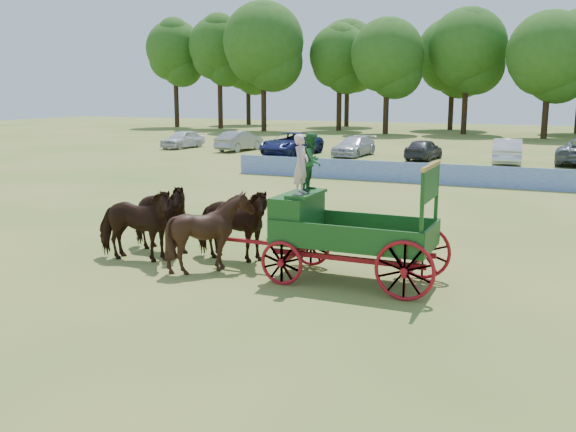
# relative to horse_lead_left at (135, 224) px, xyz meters

# --- Properties ---
(ground) EXTENTS (160.00, 160.00, 0.00)m
(ground) POSITION_rel_horse_lead_left_xyz_m (7.62, 0.22, -1.03)
(ground) COLOR #A28B49
(ground) RESTS_ON ground
(horse_lead_left) EXTENTS (2.60, 1.51, 2.06)m
(horse_lead_left) POSITION_rel_horse_lead_left_xyz_m (0.00, 0.00, 0.00)
(horse_lead_left) COLOR black
(horse_lead_left) RESTS_ON ground
(horse_lead_right) EXTENTS (2.59, 1.48, 2.06)m
(horse_lead_right) POSITION_rel_horse_lead_left_xyz_m (0.00, 1.10, 0.00)
(horse_lead_right) COLOR black
(horse_lead_right) RESTS_ON ground
(horse_wheel_left) EXTENTS (1.98, 1.79, 2.07)m
(horse_wheel_left) POSITION_rel_horse_lead_left_xyz_m (2.40, 0.00, 0.00)
(horse_wheel_left) COLOR black
(horse_wheel_left) RESTS_ON ground
(horse_wheel_right) EXTENTS (2.46, 1.16, 2.06)m
(horse_wheel_right) POSITION_rel_horse_lead_left_xyz_m (2.40, 1.10, 0.00)
(horse_wheel_right) COLOR black
(horse_wheel_right) RESTS_ON ground
(farm_dray) EXTENTS (6.00, 2.00, 3.61)m
(farm_dray) POSITION_rel_horse_lead_left_xyz_m (5.38, 0.57, 0.54)
(farm_dray) COLOR #A61011
(farm_dray) RESTS_ON ground
(sponsor_banner) EXTENTS (26.00, 0.08, 1.05)m
(sponsor_banner) POSITION_rel_horse_lead_left_xyz_m (6.62, 18.22, -0.51)
(sponsor_banner) COLOR #213FB5
(sponsor_banner) RESTS_ON ground
(parked_cars) EXTENTS (56.48, 7.87, 1.65)m
(parked_cars) POSITION_rel_horse_lead_left_xyz_m (9.43, 30.10, -0.26)
(parked_cars) COLOR silver
(parked_cars) RESTS_ON ground
(treeline) EXTENTS (89.81, 23.52, 14.63)m
(treeline) POSITION_rel_horse_lead_left_xyz_m (4.75, 60.21, 7.99)
(treeline) COLOR #382314
(treeline) RESTS_ON ground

